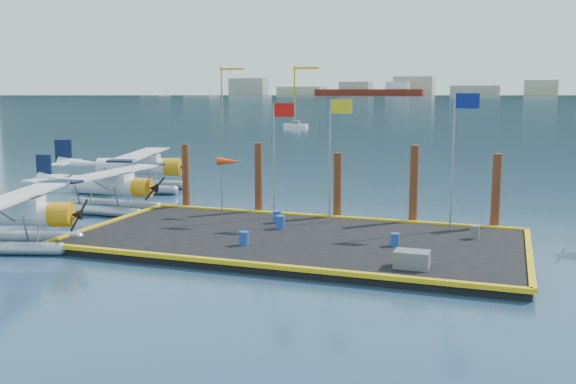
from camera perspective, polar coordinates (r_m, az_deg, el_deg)
name	(u,v)px	position (r m, az deg, el deg)	size (l,w,h in m)	color
ground	(297,245)	(29.48, 0.76, -4.78)	(4000.00, 4000.00, 0.00)	navy
dock	(297,241)	(29.43, 0.76, -4.40)	(20.00, 10.00, 0.40)	black
dock_bumpers	(297,235)	(29.36, 0.76, -3.85)	(20.25, 10.25, 0.18)	gold
seaplane_a	(11,218)	(31.13, -23.42, -2.11)	(8.52, 9.14, 3.26)	#9CA4AA
seaplane_b	(109,188)	(38.62, -15.63, 0.31)	(8.20, 9.03, 3.23)	#9CA4AA
seaplane_c	(136,169)	(46.04, -13.33, 1.98)	(9.51, 10.22, 3.64)	#9CA4AA
drum_0	(280,222)	(31.06, -0.69, -2.70)	(0.46, 0.46, 0.64)	#1B4196
drum_2	(395,240)	(28.02, 9.49, -4.20)	(0.40, 0.40, 0.56)	#1B4196
drum_3	(244,238)	(27.86, -3.95, -4.13)	(0.43, 0.43, 0.60)	#1B4196
drum_4	(475,232)	(30.21, 16.26, -3.44)	(0.43, 0.43, 0.60)	#56575B
drum_5	(277,217)	(32.44, -0.97, -2.22)	(0.44, 0.44, 0.61)	#1B4196
crate	(412,259)	(24.75, 10.96, -5.90)	(1.30, 0.87, 0.65)	#56575B
flagpole_red	(278,142)	(33.08, -0.93, 4.45)	(1.14, 0.08, 6.00)	gray
flagpole_yellow	(334,141)	(32.17, 4.11, 4.51)	(1.14, 0.08, 6.20)	gray
flagpole_blue	(458,141)	(31.15, 14.85, 4.41)	(1.14, 0.08, 6.50)	gray
windsock	(229,163)	(34.21, -5.23, 2.60)	(1.40, 0.44, 3.12)	gray
piling_0	(186,179)	(37.32, -9.06, 1.16)	(0.44, 0.44, 4.00)	#4E2A16
piling_1	(259,181)	(35.42, -2.63, 1.01)	(0.44, 0.44, 4.20)	#4E2A16
piling_2	(338,188)	(34.05, 4.43, 0.33)	(0.44, 0.44, 3.80)	#4E2A16
piling_3	(414,187)	(33.24, 11.12, 0.41)	(0.44, 0.44, 4.30)	#4E2A16
piling_4	(496,194)	(32.97, 18.01, -0.20)	(0.44, 0.44, 4.00)	#4E2A16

